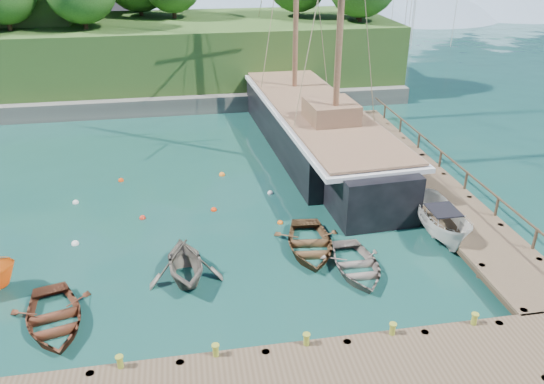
{
  "coord_description": "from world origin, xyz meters",
  "views": [
    {
      "loc": [
        -1.43,
        -18.24,
        12.96
      ],
      "look_at": [
        2.34,
        3.58,
        2.0
      ],
      "focal_mm": 35.0,
      "sensor_mm": 36.0,
      "label": 1
    }
  ],
  "objects_px": {
    "rowboat_1": "(186,278)",
    "rowboat_2": "(309,250)",
    "schooner": "(312,127)",
    "rowboat_0": "(55,325)",
    "cabin_boat_white": "(439,236)",
    "rowboat_3": "(356,271)"
  },
  "relations": [
    {
      "from": "schooner",
      "to": "rowboat_1",
      "type": "bearing_deg",
      "value": -125.43
    },
    {
      "from": "rowboat_2",
      "to": "cabin_boat_white",
      "type": "distance_m",
      "value": 6.31
    },
    {
      "from": "rowboat_1",
      "to": "rowboat_2",
      "type": "distance_m",
      "value": 5.69
    },
    {
      "from": "rowboat_0",
      "to": "rowboat_1",
      "type": "bearing_deg",
      "value": 8.43
    },
    {
      "from": "rowboat_1",
      "to": "schooner",
      "type": "bearing_deg",
      "value": 52.57
    },
    {
      "from": "schooner",
      "to": "cabin_boat_white",
      "type": "bearing_deg",
      "value": -79.43
    },
    {
      "from": "rowboat_1",
      "to": "schooner",
      "type": "distance_m",
      "value": 16.5
    },
    {
      "from": "rowboat_3",
      "to": "rowboat_0",
      "type": "bearing_deg",
      "value": -173.08
    },
    {
      "from": "rowboat_1",
      "to": "cabin_boat_white",
      "type": "bearing_deg",
      "value": 1.06
    },
    {
      "from": "rowboat_3",
      "to": "cabin_boat_white",
      "type": "height_order",
      "value": "cabin_boat_white"
    },
    {
      "from": "rowboat_3",
      "to": "cabin_boat_white",
      "type": "bearing_deg",
      "value": 23.76
    },
    {
      "from": "cabin_boat_white",
      "to": "schooner",
      "type": "bearing_deg",
      "value": 107.68
    },
    {
      "from": "rowboat_3",
      "to": "rowboat_1",
      "type": "bearing_deg",
      "value": 174.6
    },
    {
      "from": "rowboat_3",
      "to": "schooner",
      "type": "height_order",
      "value": "schooner"
    },
    {
      "from": "schooner",
      "to": "rowboat_2",
      "type": "bearing_deg",
      "value": -107.41
    },
    {
      "from": "rowboat_0",
      "to": "cabin_boat_white",
      "type": "height_order",
      "value": "cabin_boat_white"
    },
    {
      "from": "rowboat_2",
      "to": "cabin_boat_white",
      "type": "relative_size",
      "value": 0.92
    },
    {
      "from": "rowboat_2",
      "to": "rowboat_0",
      "type": "bearing_deg",
      "value": -155.98
    },
    {
      "from": "rowboat_1",
      "to": "rowboat_0",
      "type": "bearing_deg",
      "value": -161.92
    },
    {
      "from": "rowboat_2",
      "to": "rowboat_1",
      "type": "bearing_deg",
      "value": -161.27
    },
    {
      "from": "rowboat_0",
      "to": "schooner",
      "type": "height_order",
      "value": "schooner"
    },
    {
      "from": "rowboat_0",
      "to": "schooner",
      "type": "relative_size",
      "value": 0.14
    }
  ]
}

